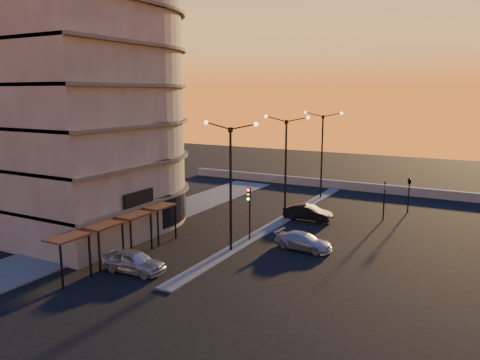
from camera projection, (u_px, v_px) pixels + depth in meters
name	position (u px, v px, depth m)	size (l,w,h in m)	color
ground	(231.00, 251.00, 34.28)	(120.00, 120.00, 0.00)	black
sidewalk_west	(153.00, 220.00, 42.65)	(5.00, 40.00, 0.12)	#494946
median	(285.00, 219.00, 42.90)	(1.20, 36.00, 0.12)	#494946
parapet	(353.00, 186.00, 55.70)	(44.00, 0.50, 1.00)	slate
building	(84.00, 87.00, 38.69)	(14.35, 17.08, 25.00)	#646158
streetlamp_near	(231.00, 176.00, 33.25)	(4.32, 0.32, 9.51)	black
streetlamp_mid	(286.00, 159.00, 41.88)	(4.32, 0.32, 9.51)	black
streetlamp_far	(322.00, 148.00, 50.52)	(4.32, 0.32, 9.51)	black
traffic_light_main	(249.00, 205.00, 36.23)	(0.28, 0.44, 4.25)	black
signal_east_a	(384.00, 200.00, 42.26)	(0.13, 0.16, 3.60)	black
signal_east_b	(410.00, 181.00, 44.79)	(0.42, 1.99, 3.60)	black
car_hatchback	(134.00, 261.00, 30.20)	(1.72, 4.28, 1.46)	#9CA0A4
car_sedan	(308.00, 212.00, 42.53)	(1.53, 4.40, 1.45)	black
car_wagon	(303.00, 241.00, 34.60)	(1.76, 4.33, 1.26)	#A5A8AC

